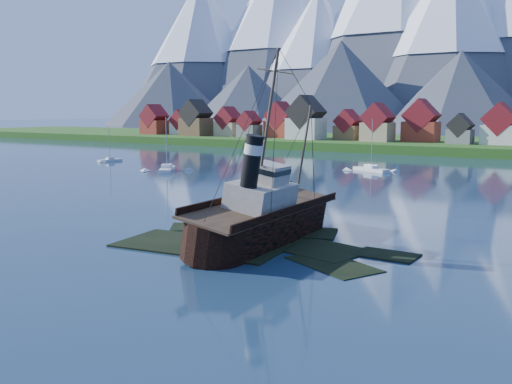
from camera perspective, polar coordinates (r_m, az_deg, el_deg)
The scene contains 8 objects.
ground at distance 61.10m, azimuth -2.13°, elevation -5.41°, with size 1400.00×1400.00×0.00m, color #1B324C.
shoal at distance 61.94m, azimuth 0.38°, elevation -5.55°, with size 31.71×21.24×1.14m.
seawall at distance 184.17m, azimuth 22.47°, elevation 3.12°, with size 600.00×2.50×2.00m, color #3F3D38.
town at distance 211.68m, azimuth 14.79°, elevation 6.49°, with size 250.96×16.69×17.30m.
tugboat_wreck at distance 63.32m, azimuth 1.15°, elevation -2.37°, with size 6.40×27.57×21.85m.
sailboat_a at distance 136.90m, azimuth -8.90°, elevation 2.21°, with size 8.49×10.42×13.24m.
sailboat_b at distance 165.50m, azimuth -14.39°, elevation 3.06°, with size 2.83×7.29×10.30m.
sailboat_c at distance 137.56m, azimuth 11.43°, elevation 2.17°, with size 10.13×6.43×12.89m.
Camera 1 is at (34.49, -48.33, 14.40)m, focal length 40.00 mm.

